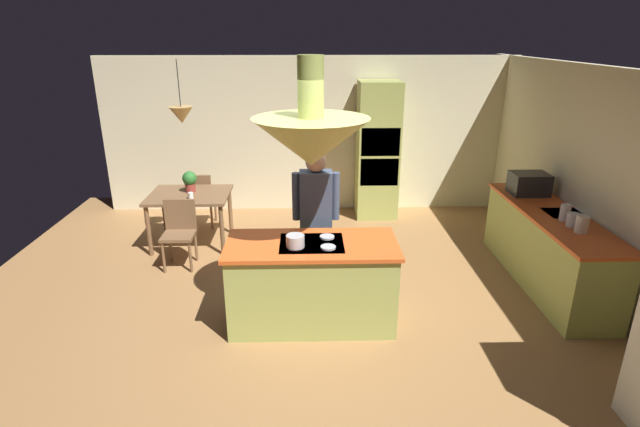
% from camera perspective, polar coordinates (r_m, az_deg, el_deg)
% --- Properties ---
extents(ground, '(8.16, 8.16, 0.00)m').
position_cam_1_polar(ground, '(5.54, -0.94, -11.22)').
color(ground, '#9E7042').
extents(wall_back, '(6.80, 0.10, 2.55)m').
position_cam_1_polar(wall_back, '(8.33, -1.27, 9.05)').
color(wall_back, beige).
rests_on(wall_back, ground).
extents(wall_right, '(0.10, 7.20, 2.55)m').
position_cam_1_polar(wall_right, '(6.30, 30.02, 2.61)').
color(wall_right, beige).
rests_on(wall_right, ground).
extents(kitchen_island, '(1.74, 0.81, 0.93)m').
position_cam_1_polar(kitchen_island, '(5.14, -0.94, -8.03)').
color(kitchen_island, '#A8B259').
rests_on(kitchen_island, ground).
extents(counter_run_right, '(0.73, 2.45, 0.91)m').
position_cam_1_polar(counter_run_right, '(6.52, 24.86, -3.60)').
color(counter_run_right, '#A8B259').
rests_on(counter_run_right, ground).
extents(oven_tower, '(0.66, 0.62, 2.19)m').
position_cam_1_polar(oven_tower, '(8.05, 6.67, 7.22)').
color(oven_tower, '#A8B259').
rests_on(oven_tower, ground).
extents(dining_table, '(1.11, 0.90, 0.76)m').
position_cam_1_polar(dining_table, '(7.18, -14.84, 1.47)').
color(dining_table, brown).
rests_on(dining_table, ground).
extents(person_at_island, '(0.53, 0.22, 1.68)m').
position_cam_1_polar(person_at_island, '(5.54, -0.48, -0.10)').
color(person_at_island, tan).
rests_on(person_at_island, ground).
extents(range_hood, '(1.10, 1.10, 1.00)m').
position_cam_1_polar(range_hood, '(4.62, -1.05, 8.61)').
color(range_hood, '#A8B259').
extents(pendant_light_over_table, '(0.32, 0.32, 0.82)m').
position_cam_1_polar(pendant_light_over_table, '(6.91, -15.74, 10.93)').
color(pendant_light_over_table, '#E0B266').
extents(chair_facing_island, '(0.40, 0.40, 0.87)m').
position_cam_1_polar(chair_facing_island, '(6.63, -15.96, -1.69)').
color(chair_facing_island, brown).
rests_on(chair_facing_island, ground).
extents(chair_by_back_wall, '(0.40, 0.40, 0.87)m').
position_cam_1_polar(chair_by_back_wall, '(7.85, -13.69, 1.95)').
color(chair_by_back_wall, brown).
rests_on(chair_by_back_wall, ground).
extents(potted_plant_on_table, '(0.20, 0.20, 0.30)m').
position_cam_1_polar(potted_plant_on_table, '(7.19, -14.85, 3.72)').
color(potted_plant_on_table, '#99382D').
rests_on(potted_plant_on_table, dining_table).
extents(cup_on_table, '(0.07, 0.07, 0.09)m').
position_cam_1_polar(cup_on_table, '(6.92, -14.73, 2.00)').
color(cup_on_table, white).
rests_on(cup_on_table, dining_table).
extents(canister_flour, '(0.13, 0.13, 0.19)m').
position_cam_1_polar(canister_flour, '(5.84, 28.07, -1.10)').
color(canister_flour, silver).
rests_on(canister_flour, counter_run_right).
extents(canister_sugar, '(0.13, 0.13, 0.15)m').
position_cam_1_polar(canister_sugar, '(6.00, 27.24, -0.67)').
color(canister_sugar, silver).
rests_on(canister_sugar, counter_run_right).
extents(canister_tea, '(0.11, 0.11, 0.19)m').
position_cam_1_polar(canister_tea, '(6.14, 26.51, 0.10)').
color(canister_tea, silver).
rests_on(canister_tea, counter_run_right).
extents(microwave_on_counter, '(0.46, 0.36, 0.28)m').
position_cam_1_polar(microwave_on_counter, '(6.95, 23.04, 3.20)').
color(microwave_on_counter, '#232326').
rests_on(microwave_on_counter, counter_run_right).
extents(cooking_pot_on_cooktop, '(0.18, 0.18, 0.12)m').
position_cam_1_polar(cooking_pot_on_cooktop, '(4.79, -2.88, -3.20)').
color(cooking_pot_on_cooktop, '#B2B2B7').
rests_on(cooking_pot_on_cooktop, kitchen_island).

